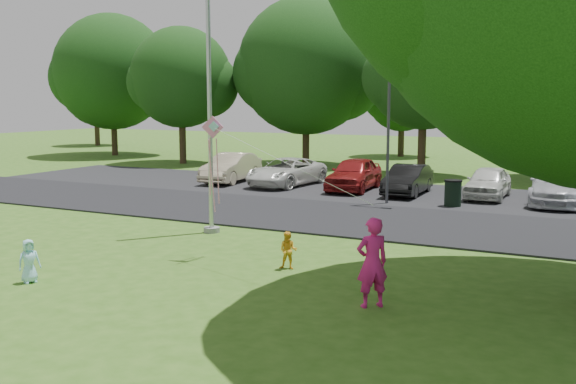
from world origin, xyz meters
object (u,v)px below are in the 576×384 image
at_px(woman, 372,263).
at_px(child_blue, 29,261).
at_px(flagpole, 209,97).
at_px(kite, 216,145).
at_px(trash_can, 453,194).
at_px(child_yellow, 288,250).
at_px(street_lamp, 394,117).

xyz_separation_m(woman, child_blue, (-7.48, -1.78, -0.41)).
bearing_deg(woman, flagpole, -77.32).
height_order(woman, kite, kite).
distance_m(flagpole, trash_can, 10.49).
height_order(flagpole, child_yellow, flagpole).
bearing_deg(woman, child_yellow, -76.50).
relative_size(child_yellow, child_blue, 0.93).
relative_size(trash_can, child_blue, 1.08).
height_order(child_yellow, kite, kite).
height_order(street_lamp, woman, street_lamp).
bearing_deg(flagpole, kite, -54.41).
xyz_separation_m(trash_can, child_blue, (-6.37, -14.51, -0.04)).
xyz_separation_m(woman, kite, (-4.91, 2.01, 2.03)).
bearing_deg(flagpole, street_lamp, 65.34).
bearing_deg(kite, street_lamp, 65.62).
distance_m(flagpole, child_yellow, 6.22).
bearing_deg(street_lamp, trash_can, 9.67).
distance_m(trash_can, woman, 12.78).
height_order(flagpole, street_lamp, flagpole).
height_order(street_lamp, kite, street_lamp).
distance_m(flagpole, woman, 8.94).
height_order(child_blue, kite, kite).
height_order(trash_can, child_blue, trash_can).
height_order(child_yellow, child_blue, child_blue).
bearing_deg(flagpole, child_yellow, -35.15).
bearing_deg(child_yellow, street_lamp, 78.77).
distance_m(flagpole, kite, 3.55).
distance_m(flagpole, street_lamp, 8.37).
bearing_deg(woman, child_blue, -29.34).
height_order(woman, child_yellow, woman).
height_order(trash_can, woman, woman).
xyz_separation_m(street_lamp, trash_can, (2.26, 0.42, -2.88)).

